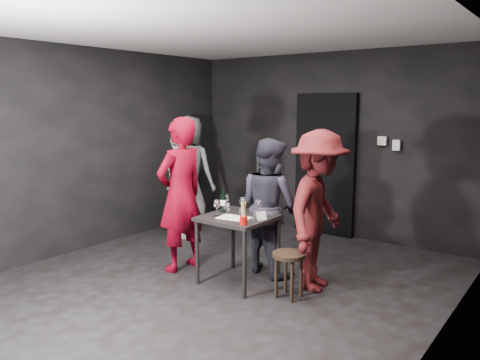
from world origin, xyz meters
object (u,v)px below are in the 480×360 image
Objects in this scene: breadstick_cup at (244,214)px; tasting_table at (238,225)px; wine_bottle at (223,202)px; bystander_grey at (189,161)px; hand_truck at (265,213)px; woman_black at (269,203)px; stool at (289,262)px; server_red at (180,179)px; bystander_cream at (179,180)px; man_maroon at (318,200)px.

tasting_table is at bearing 135.01° from breadstick_cup.
wine_bottle reaches higher than tasting_table.
hand_truck is at bearing -163.91° from bystander_grey.
bystander_grey is at bearing -10.38° from woman_black.
server_red is (-1.46, -0.04, 0.71)m from stool.
stool is at bearing -142.93° from bystander_cream.
hand_truck is 4.25× the size of wine_bottle.
hand_truck is at bearing 119.21° from breadstick_cup.
tasting_table is 0.44× the size of bystander_cream.
breadstick_cup is at bearing -151.93° from bystander_cream.
man_maroon is 0.82m from breadstick_cup.
tasting_table is (1.07, -2.13, 0.43)m from hand_truck.
bystander_cream is at bearing 69.76° from man_maroon.
woman_black is at bearing 143.91° from bystander_grey.
bystander_grey is (-2.28, 1.09, 0.22)m from woman_black.
hand_truck is 0.57× the size of bystander_grey.
woman_black is 0.54m from wine_bottle.
woman_black is 0.77m from breadstick_cup.
breadstick_cup is (2.04, -1.18, 0.02)m from bystander_cream.
man_maroon is at bearing 74.73° from stool.
stool is 2.65m from bystander_cream.
woman_black is 6.49× the size of breadstick_cup.
wine_bottle is at bearing 131.53° from bystander_grey.
server_red is at bearing 169.09° from breadstick_cup.
breadstick_cup is at bearing -44.99° from tasting_table.
bystander_grey reaches higher than wine_bottle.
bystander_grey reaches higher than tasting_table.
tasting_table is 0.39× the size of man_maroon.
stool is at bearing -2.44° from tasting_table.
wine_bottle is (-1.02, -0.32, -0.10)m from man_maroon.
stool is at bearing -52.39° from hand_truck.
woman_black reaches higher than hand_truck.
breadstick_cup is (1.34, -2.40, 0.65)m from hand_truck.
server_red is 8.55× the size of breadstick_cup.
wine_bottle reaches higher than stool.
server_red reaches higher than man_maroon.
woman_black is 5.89× the size of wine_bottle.
tasting_table is at bearing 94.53° from woman_black.
hand_truck is 4.69× the size of breadstick_cup.
bystander_cream is at bearing -120.68° from hand_truck.
hand_truck is at bearing -39.78° from woman_black.
hand_truck is 2.66m from man_maroon.
stool is 0.24× the size of man_maroon.
stool is 0.22× the size of server_red.
tasting_table is 1.60× the size of stool.
woman_black reaches higher than tasting_table.
bystander_cream is 6.66× the size of breadstick_cup.
stool is 1.63m from server_red.
bystander_cream is (-2.43, 0.93, 0.47)m from stool.
man_maroon is 7.56× the size of breadstick_cup.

